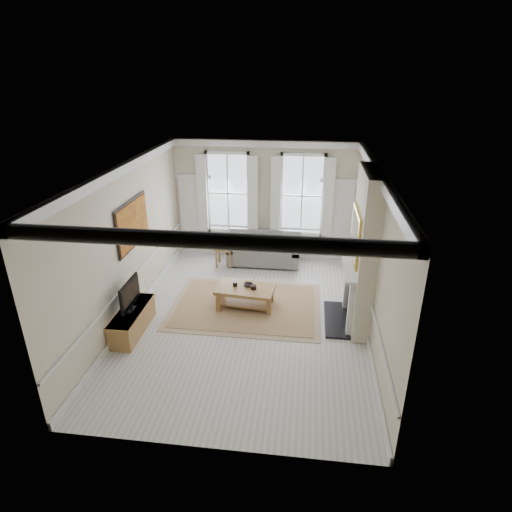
# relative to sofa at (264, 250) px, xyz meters

# --- Properties ---
(floor) EXTENTS (7.20, 7.20, 0.00)m
(floor) POSITION_rel_sofa_xyz_m (-0.04, -3.11, -0.37)
(floor) COLOR #B7B5AD
(floor) RESTS_ON ground
(ceiling) EXTENTS (7.20, 7.20, 0.00)m
(ceiling) POSITION_rel_sofa_xyz_m (-0.04, -3.11, 3.03)
(ceiling) COLOR white
(ceiling) RESTS_ON back_wall
(back_wall) EXTENTS (5.20, 0.00, 5.20)m
(back_wall) POSITION_rel_sofa_xyz_m (-0.04, 0.49, 1.33)
(back_wall) COLOR beige
(back_wall) RESTS_ON floor
(left_wall) EXTENTS (0.00, 7.20, 7.20)m
(left_wall) POSITION_rel_sofa_xyz_m (-2.64, -3.11, 1.33)
(left_wall) COLOR beige
(left_wall) RESTS_ON floor
(right_wall) EXTENTS (0.00, 7.20, 7.20)m
(right_wall) POSITION_rel_sofa_xyz_m (2.56, -3.11, 1.33)
(right_wall) COLOR beige
(right_wall) RESTS_ON floor
(window_left) EXTENTS (1.26, 0.20, 2.20)m
(window_left) POSITION_rel_sofa_xyz_m (-1.09, 0.44, 1.53)
(window_left) COLOR #B2BCC6
(window_left) RESTS_ON back_wall
(window_right) EXTENTS (1.26, 0.20, 2.20)m
(window_right) POSITION_rel_sofa_xyz_m (1.01, 0.44, 1.53)
(window_right) COLOR #B2BCC6
(window_right) RESTS_ON back_wall
(door_left) EXTENTS (0.90, 0.08, 2.30)m
(door_left) POSITION_rel_sofa_xyz_m (-2.09, 0.45, 0.78)
(door_left) COLOR silver
(door_left) RESTS_ON floor
(door_right) EXTENTS (0.90, 0.08, 2.30)m
(door_right) POSITION_rel_sofa_xyz_m (2.01, 0.45, 0.78)
(door_right) COLOR silver
(door_right) RESTS_ON floor
(painting) EXTENTS (0.05, 1.66, 1.06)m
(painting) POSITION_rel_sofa_xyz_m (-2.60, -2.81, 1.68)
(painting) COLOR #C08621
(painting) RESTS_ON left_wall
(chimney_breast) EXTENTS (0.35, 1.70, 3.38)m
(chimney_breast) POSITION_rel_sofa_xyz_m (2.38, -2.91, 1.33)
(chimney_breast) COLOR beige
(chimney_breast) RESTS_ON floor
(hearth) EXTENTS (0.55, 1.50, 0.05)m
(hearth) POSITION_rel_sofa_xyz_m (1.96, -2.91, -0.35)
(hearth) COLOR black
(hearth) RESTS_ON floor
(fireplace) EXTENTS (0.21, 1.45, 1.33)m
(fireplace) POSITION_rel_sofa_xyz_m (2.16, -2.91, 0.36)
(fireplace) COLOR silver
(fireplace) RESTS_ON floor
(mirror) EXTENTS (0.06, 1.26, 1.06)m
(mirror) POSITION_rel_sofa_xyz_m (2.17, -2.91, 1.68)
(mirror) COLOR gold
(mirror) RESTS_ON chimney_breast
(sofa) EXTENTS (2.03, 0.99, 0.90)m
(sofa) POSITION_rel_sofa_xyz_m (0.00, 0.00, 0.00)
(sofa) COLOR slate
(sofa) RESTS_ON floor
(side_table) EXTENTS (0.57, 0.57, 0.57)m
(side_table) POSITION_rel_sofa_xyz_m (-1.09, -0.36, 0.09)
(side_table) COLOR brown
(side_table) RESTS_ON floor
(rug) EXTENTS (3.50, 2.60, 0.02)m
(rug) POSITION_rel_sofa_xyz_m (-0.16, -2.56, -0.36)
(rug) COLOR #A07953
(rug) RESTS_ON floor
(coffee_table) EXTENTS (1.40, 0.91, 0.50)m
(coffee_table) POSITION_rel_sofa_xyz_m (-0.16, -2.56, 0.04)
(coffee_table) COLOR brown
(coffee_table) RESTS_ON rug
(ceramic_pot_a) EXTENTS (0.11, 0.11, 0.11)m
(ceramic_pot_a) POSITION_rel_sofa_xyz_m (-0.41, -2.51, 0.18)
(ceramic_pot_a) COLOR black
(ceramic_pot_a) RESTS_ON coffee_table
(ceramic_pot_b) EXTENTS (0.13, 0.13, 0.09)m
(ceramic_pot_b) POSITION_rel_sofa_xyz_m (0.04, -2.61, 0.17)
(ceramic_pot_b) COLOR black
(ceramic_pot_b) RESTS_ON coffee_table
(bowl) EXTENTS (0.26, 0.26, 0.05)m
(bowl) POSITION_rel_sofa_xyz_m (-0.11, -2.46, 0.15)
(bowl) COLOR black
(bowl) RESTS_ON coffee_table
(tv_stand) EXTENTS (0.48, 1.48, 0.53)m
(tv_stand) POSITION_rel_sofa_xyz_m (-2.38, -3.91, -0.11)
(tv_stand) COLOR brown
(tv_stand) RESTS_ON floor
(tv) EXTENTS (0.08, 0.90, 0.68)m
(tv) POSITION_rel_sofa_xyz_m (-2.36, -3.91, 0.55)
(tv) COLOR black
(tv) RESTS_ON tv_stand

